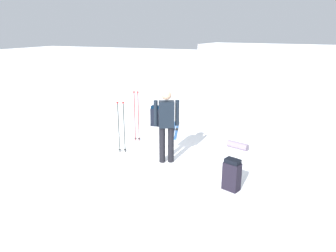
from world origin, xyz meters
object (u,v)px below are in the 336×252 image
at_px(backpack_large_dark, 232,175).
at_px(backpack_bright, 156,116).
at_px(sleeping_mat_rolled, 238,145).
at_px(skier_standing, 167,123).
at_px(ski_poles_planted_far, 137,114).
at_px(ski_pair_near, 175,130).
at_px(ski_poles_planted_near, 121,125).

xyz_separation_m(backpack_large_dark, backpack_bright, (-3.10, 3.26, 0.01)).
relative_size(backpack_large_dark, sleeping_mat_rolled, 1.15).
distance_m(skier_standing, backpack_bright, 2.96).
height_order(ski_poles_planted_far, sleeping_mat_rolled, ski_poles_planted_far).
bearing_deg(skier_standing, backpack_large_dark, -24.08).
bearing_deg(backpack_bright, ski_poles_planted_far, -86.20).
height_order(skier_standing, backpack_bright, skier_standing).
bearing_deg(ski_pair_near, ski_poles_planted_near, -104.79).
bearing_deg(ski_pair_near, backpack_large_dark, -52.24).
bearing_deg(ski_poles_planted_near, backpack_large_dark, -16.58).
relative_size(ski_poles_planted_far, sleeping_mat_rolled, 2.53).
bearing_deg(sleeping_mat_rolled, ski_poles_planted_near, -152.89).
bearing_deg(ski_poles_planted_far, backpack_bright, 93.80).
bearing_deg(skier_standing, ski_pair_near, 106.69).
height_order(ski_pair_near, ski_poles_planted_far, ski_poles_planted_far).
bearing_deg(ski_poles_planted_near, ski_pair_near, 75.21).
distance_m(ski_poles_planted_near, ski_poles_planted_far, 0.91).
distance_m(backpack_bright, ski_poles_planted_near, 2.42).
distance_m(backpack_large_dark, sleeping_mat_rolled, 2.26).
distance_m(ski_poles_planted_far, sleeping_mat_rolled, 2.82).
bearing_deg(backpack_large_dark, sleeping_mat_rolled, 97.51).
xyz_separation_m(ski_pair_near, backpack_large_dark, (2.36, -3.05, 0.30)).
bearing_deg(ski_poles_planted_far, ski_pair_near, 63.34).
xyz_separation_m(skier_standing, ski_pair_near, (-0.69, 2.30, -0.94)).
relative_size(skier_standing, backpack_large_dark, 2.68).
height_order(skier_standing, ski_poles_planted_far, skier_standing).
xyz_separation_m(ski_pair_near, ski_poles_planted_near, (-0.57, -2.18, 0.71)).
bearing_deg(backpack_large_dark, ski_poles_planted_far, 149.25).
bearing_deg(sleeping_mat_rolled, ski_pair_near, 158.31).
xyz_separation_m(skier_standing, ski_poles_planted_near, (-1.26, 0.13, -0.23)).
distance_m(ski_pair_near, sleeping_mat_rolled, 2.23).
distance_m(skier_standing, ski_poles_planted_far, 1.69).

